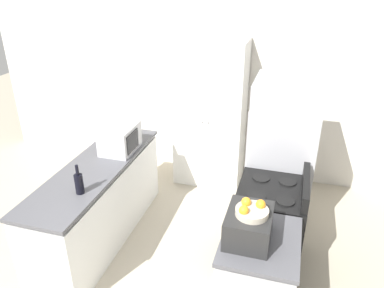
% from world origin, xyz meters
% --- Properties ---
extents(wall_back, '(7.00, 0.06, 2.60)m').
position_xyz_m(wall_back, '(0.00, 3.07, 1.30)').
color(wall_back, silver).
rests_on(wall_back, ground_plane).
extents(counter_left, '(0.60, 2.07, 0.92)m').
position_xyz_m(counter_left, '(-0.91, 1.14, 0.44)').
color(counter_left, silver).
rests_on(counter_left, ground_plane).
extents(counter_right, '(0.60, 0.73, 0.92)m').
position_xyz_m(counter_right, '(0.91, 0.46, 0.44)').
color(counter_right, silver).
rests_on(counter_right, ground_plane).
extents(pantry_cabinet, '(0.91, 0.58, 2.00)m').
position_xyz_m(pantry_cabinet, '(-0.05, 2.74, 1.00)').
color(pantry_cabinet, silver).
rests_on(pantry_cabinet, ground_plane).
extents(stove, '(0.66, 0.71, 1.08)m').
position_xyz_m(stove, '(0.93, 1.20, 0.47)').
color(stove, black).
rests_on(stove, ground_plane).
extents(refrigerator, '(0.72, 0.69, 1.77)m').
position_xyz_m(refrigerator, '(0.95, 1.95, 0.89)').
color(refrigerator, '#A3A3A8').
rests_on(refrigerator, ground_plane).
extents(microwave, '(0.35, 0.45, 0.30)m').
position_xyz_m(microwave, '(-0.81, 1.55, 1.07)').
color(microwave, '#B2B2B7').
rests_on(microwave, counter_left).
extents(wine_bottle, '(0.08, 0.08, 0.29)m').
position_xyz_m(wine_bottle, '(-0.78, 0.64, 1.03)').
color(wine_bottle, black).
rests_on(wine_bottle, counter_left).
extents(toaster_oven, '(0.35, 0.42, 0.24)m').
position_xyz_m(toaster_oven, '(0.81, 0.45, 1.04)').
color(toaster_oven, black).
rests_on(toaster_oven, counter_right).
extents(fruit_bowl, '(0.25, 0.25, 0.10)m').
position_xyz_m(fruit_bowl, '(0.82, 0.44, 1.19)').
color(fruit_bowl, '#B2A893').
rests_on(fruit_bowl, toaster_oven).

